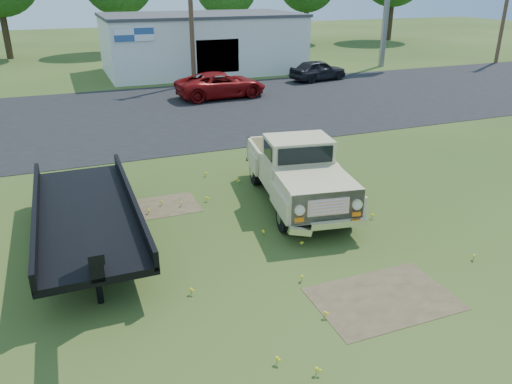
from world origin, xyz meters
The scene contains 11 objects.
ground centered at (0.00, 0.00, 0.00)m, with size 140.00×140.00×0.00m, color #254115.
asphalt_lot centered at (0.00, 15.00, 0.00)m, with size 90.00×14.00×0.02m, color black.
dirt_patch_a centered at (1.50, -3.00, 0.00)m, with size 3.00×2.00×0.01m, color brown.
dirt_patch_b centered at (-2.00, 3.50, 0.00)m, with size 2.20×1.60×0.01m, color brown.
commercial_building centered at (6.00, 26.99, 2.10)m, with size 14.20×8.20×4.15m.
utility_pole_mid centered at (4.00, 22.00, 4.60)m, with size 1.60×0.30×9.00m.
utility_pole_east centered at (30.00, 22.00, 4.60)m, with size 1.60×0.30×9.00m.
vintage_pickup_truck centered at (1.97, 2.28, 1.05)m, with size 2.24×5.76×2.09m, color #C4B683, non-canonical shape.
flatbed_trailer centered at (-4.18, 1.86, 1.00)m, with size 2.44×7.31×1.99m, color black, non-canonical shape.
red_pickup centered at (4.44, 17.53, 0.73)m, with size 2.43×5.26×1.46m, color maroon.
dark_sedan centered at (12.28, 20.31, 0.69)m, with size 1.63×4.05×1.38m, color black.
Camera 1 is at (-4.36, -10.37, 6.32)m, focal length 35.00 mm.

